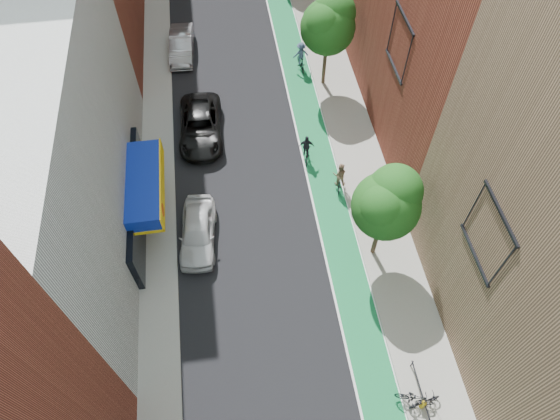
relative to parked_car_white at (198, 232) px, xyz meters
name	(u,v)px	position (x,y,z in m)	size (l,w,h in m)	color
bike_lane	(296,68)	(7.74, 13.76, -0.79)	(2.00, 68.00, 0.01)	#12692D
sidewalk_left	(158,80)	(-2.26, 13.76, -0.72)	(2.00, 68.00, 0.15)	gray
sidewalk_right	(329,64)	(10.24, 13.76, -0.72)	(3.00, 68.00, 0.15)	gray
building_left_white	(26,159)	(-7.26, 1.76, 5.20)	(8.00, 20.00, 12.00)	silver
tree_near	(388,202)	(9.39, -2.22, 3.86)	(3.40, 3.36, 6.42)	#332619
tree_mid	(329,23)	(9.39, 11.78, 4.09)	(3.55, 3.53, 6.74)	#332619
parked_car_white	(198,232)	(0.00, 0.00, 0.00)	(1.89, 4.69, 1.60)	silver
parked_car_black	(200,126)	(0.58, 8.06, 0.00)	(2.65, 5.74, 1.60)	black
parked_car_silver	(182,45)	(-0.36, 16.60, -0.03)	(1.62, 4.65, 1.53)	#96999E
cyclist_lane_near	(339,178)	(8.44, 2.48, 0.11)	(0.95, 1.53, 2.04)	black
cyclist_lane_mid	(307,151)	(6.94, 4.99, -0.06)	(0.98, 1.61, 1.93)	black
cyclist_lane_far	(301,57)	(8.08, 13.74, 0.12)	(1.17, 1.79, 2.07)	black
parked_bike_mid	(415,398)	(9.14, -10.22, -0.12)	(0.50, 1.76, 1.06)	black
parked_bike_far	(425,401)	(9.58, -10.38, -0.24)	(0.54, 1.54, 0.81)	black
fire_hydrant	(423,404)	(9.48, -10.49, -0.30)	(0.23, 0.23, 0.66)	gold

